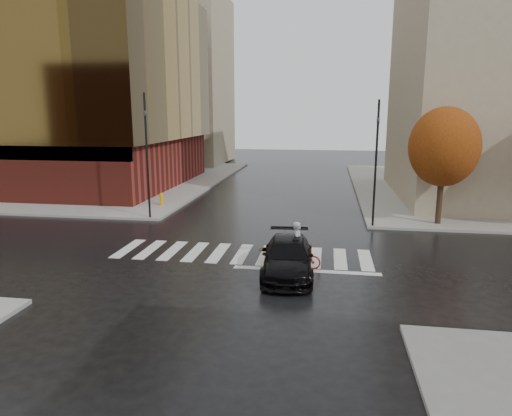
{
  "coord_description": "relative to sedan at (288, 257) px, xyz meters",
  "views": [
    {
      "loc": [
        3.72,
        -19.04,
        6.33
      ],
      "look_at": [
        0.52,
        1.27,
        2.0
      ],
      "focal_mm": 32.0,
      "sensor_mm": 36.0,
      "label": 1
    }
  ],
  "objects": [
    {
      "name": "crosswalk",
      "position": [
        -2.28,
        2.3,
        -0.7
      ],
      "size": [
        12.0,
        3.0,
        0.01
      ],
      "primitive_type": "cube",
      "color": "silver",
      "rests_on": "ground"
    },
    {
      "name": "fire_hydrant",
      "position": [
        -9.64,
        11.8,
        -0.09
      ],
      "size": [
        0.3,
        0.3,
        0.84
      ],
      "color": "orange",
      "rests_on": "sidewalk_nw"
    },
    {
      "name": "traffic_light_nw",
      "position": [
        -9.0,
        8.1,
        3.59
      ],
      "size": [
        0.22,
        0.2,
        7.28
      ],
      "rotation": [
        0.0,
        0.0,
        -1.24
      ],
      "color": "black",
      "rests_on": "sidewalk_nw"
    },
    {
      "name": "traffic_light_ne",
      "position": [
        4.02,
        8.1,
        3.3
      ],
      "size": [
        0.17,
        0.2,
        6.84
      ],
      "rotation": [
        0.0,
        0.0,
        3.35
      ],
      "color": "black",
      "rests_on": "sidewalk_ne"
    },
    {
      "name": "office_glass",
      "position": [
        -24.28,
        19.79,
        7.58
      ],
      "size": [
        27.0,
        19.0,
        16.0
      ],
      "color": "maroon",
      "rests_on": "sidewalk_nw"
    },
    {
      "name": "tree_ne_a",
      "position": [
        7.72,
        9.2,
        3.75
      ],
      "size": [
        3.8,
        3.8,
        6.5
      ],
      "color": "#311D16",
      "rests_on": "sidewalk_ne"
    },
    {
      "name": "ground",
      "position": [
        -2.28,
        1.8,
        -0.7
      ],
      "size": [
        120.0,
        120.0,
        0.0
      ],
      "primitive_type": "plane",
      "color": "black",
      "rests_on": "ground"
    },
    {
      "name": "cyclist",
      "position": [
        0.39,
        0.8,
        -0.03
      ],
      "size": [
        1.78,
        0.78,
        1.96
      ],
      "rotation": [
        0.0,
        0.0,
        1.46
      ],
      "color": "maroon",
      "rests_on": "ground"
    },
    {
      "name": "sedan",
      "position": [
        0.0,
        0.0,
        0.0
      ],
      "size": [
        2.26,
        4.95,
        1.4
      ],
      "primitive_type": "imported",
      "rotation": [
        0.0,
        0.0,
        0.06
      ],
      "color": "black",
      "rests_on": "ground"
    },
    {
      "name": "sidewalk_nw",
      "position": [
        -23.28,
        22.8,
        -0.63
      ],
      "size": [
        30.0,
        30.0,
        0.15
      ],
      "primitive_type": "cube",
      "color": "gray",
      "rests_on": "ground"
    },
    {
      "name": "building_nw_far",
      "position": [
        -18.28,
        38.8,
        9.45
      ],
      "size": [
        14.0,
        12.0,
        20.0
      ],
      "primitive_type": "cube",
      "color": "gray",
      "rests_on": "sidewalk_nw"
    },
    {
      "name": "manhole",
      "position": [
        -1.31,
        3.13,
        -0.7
      ],
      "size": [
        0.76,
        0.76,
        0.01
      ],
      "primitive_type": "cylinder",
      "rotation": [
        0.0,
        0.0,
        -0.12
      ],
      "color": "#49391A",
      "rests_on": "ground"
    }
  ]
}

